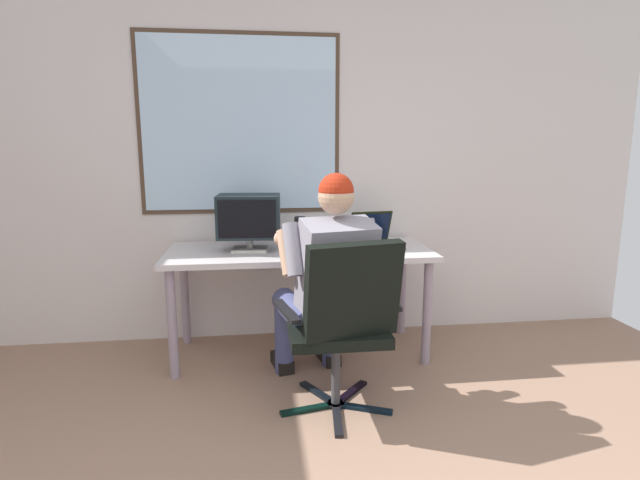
{
  "coord_description": "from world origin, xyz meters",
  "views": [
    {
      "loc": [
        -0.22,
        -0.97,
        1.44
      ],
      "look_at": [
        0.15,
        1.95,
        0.87
      ],
      "focal_mm": 28.21,
      "sensor_mm": 36.0,
      "label": 1
    }
  ],
  "objects_px": {
    "crt_monitor": "(249,217)",
    "cd_case": "(336,252)",
    "desk": "(299,261)",
    "office_chair": "(344,316)",
    "wine_glass": "(313,238)",
    "desk_speaker": "(300,231)",
    "person_seated": "(327,281)",
    "laptop": "(375,237)"
  },
  "relations": [
    {
      "from": "person_seated",
      "to": "cd_case",
      "type": "distance_m",
      "value": 0.48
    },
    {
      "from": "wine_glass",
      "to": "crt_monitor",
      "type": "bearing_deg",
      "value": 155.1
    },
    {
      "from": "office_chair",
      "to": "crt_monitor",
      "type": "height_order",
      "value": "crt_monitor"
    },
    {
      "from": "desk",
      "to": "wine_glass",
      "type": "distance_m",
      "value": 0.28
    },
    {
      "from": "desk",
      "to": "desk_speaker",
      "type": "distance_m",
      "value": 0.23
    },
    {
      "from": "crt_monitor",
      "to": "desk_speaker",
      "type": "relative_size",
      "value": 2.13
    },
    {
      "from": "wine_glass",
      "to": "desk_speaker",
      "type": "bearing_deg",
      "value": 99.3
    },
    {
      "from": "desk",
      "to": "laptop",
      "type": "height_order",
      "value": "laptop"
    },
    {
      "from": "desk_speaker",
      "to": "person_seated",
      "type": "bearing_deg",
      "value": -83.38
    },
    {
      "from": "office_chair",
      "to": "cd_case",
      "type": "height_order",
      "value": "office_chair"
    },
    {
      "from": "office_chair",
      "to": "wine_glass",
      "type": "xyz_separation_m",
      "value": [
        -0.08,
        0.67,
        0.29
      ]
    },
    {
      "from": "laptop",
      "to": "wine_glass",
      "type": "height_order",
      "value": "laptop"
    },
    {
      "from": "desk",
      "to": "office_chair",
      "type": "relative_size",
      "value": 1.8
    },
    {
      "from": "desk_speaker",
      "to": "cd_case",
      "type": "relative_size",
      "value": 1.16
    },
    {
      "from": "desk_speaker",
      "to": "cd_case",
      "type": "xyz_separation_m",
      "value": [
        0.21,
        -0.28,
        -0.09
      ]
    },
    {
      "from": "laptop",
      "to": "wine_glass",
      "type": "xyz_separation_m",
      "value": [
        -0.46,
        -0.24,
        0.05
      ]
    },
    {
      "from": "desk",
      "to": "person_seated",
      "type": "xyz_separation_m",
      "value": [
        0.1,
        -0.59,
        0.02
      ]
    },
    {
      "from": "crt_monitor",
      "to": "laptop",
      "type": "height_order",
      "value": "crt_monitor"
    },
    {
      "from": "laptop",
      "to": "person_seated",
      "type": "bearing_deg",
      "value": -123.63
    },
    {
      "from": "office_chair",
      "to": "crt_monitor",
      "type": "distance_m",
      "value": 1.07
    },
    {
      "from": "office_chair",
      "to": "laptop",
      "type": "bearing_deg",
      "value": 67.59
    },
    {
      "from": "desk_speaker",
      "to": "office_chair",
      "type": "bearing_deg",
      "value": -82.22
    },
    {
      "from": "crt_monitor",
      "to": "desk_speaker",
      "type": "xyz_separation_m",
      "value": [
        0.35,
        0.15,
        -0.13
      ]
    },
    {
      "from": "desk",
      "to": "cd_case",
      "type": "xyz_separation_m",
      "value": [
        0.23,
        -0.14,
        0.09
      ]
    },
    {
      "from": "laptop",
      "to": "wine_glass",
      "type": "distance_m",
      "value": 0.52
    },
    {
      "from": "office_chair",
      "to": "laptop",
      "type": "height_order",
      "value": "office_chair"
    },
    {
      "from": "office_chair",
      "to": "cd_case",
      "type": "distance_m",
      "value": 0.75
    },
    {
      "from": "office_chair",
      "to": "wine_glass",
      "type": "bearing_deg",
      "value": 97.03
    },
    {
      "from": "desk",
      "to": "wine_glass",
      "type": "relative_size",
      "value": 11.04
    },
    {
      "from": "desk",
      "to": "crt_monitor",
      "type": "bearing_deg",
      "value": 179.91
    },
    {
      "from": "office_chair",
      "to": "person_seated",
      "type": "distance_m",
      "value": 0.3
    },
    {
      "from": "crt_monitor",
      "to": "cd_case",
      "type": "bearing_deg",
      "value": -13.79
    },
    {
      "from": "desk",
      "to": "office_chair",
      "type": "xyz_separation_m",
      "value": [
        0.15,
        -0.86,
        -0.1
      ]
    },
    {
      "from": "crt_monitor",
      "to": "desk_speaker",
      "type": "bearing_deg",
      "value": 22.65
    },
    {
      "from": "office_chair",
      "to": "person_seated",
      "type": "height_order",
      "value": "person_seated"
    },
    {
      "from": "cd_case",
      "to": "wine_glass",
      "type": "bearing_deg",
      "value": -162.56
    },
    {
      "from": "desk",
      "to": "crt_monitor",
      "type": "height_order",
      "value": "crt_monitor"
    },
    {
      "from": "office_chair",
      "to": "laptop",
      "type": "xyz_separation_m",
      "value": [
        0.38,
        0.91,
        0.24
      ]
    },
    {
      "from": "person_seated",
      "to": "laptop",
      "type": "bearing_deg",
      "value": 56.37
    },
    {
      "from": "office_chair",
      "to": "cd_case",
      "type": "relative_size",
      "value": 5.72
    },
    {
      "from": "wine_glass",
      "to": "cd_case",
      "type": "bearing_deg",
      "value": 17.44
    },
    {
      "from": "person_seated",
      "to": "laptop",
      "type": "relative_size",
      "value": 3.53
    }
  ]
}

